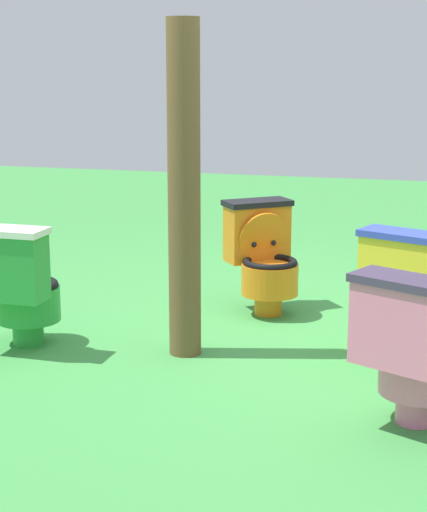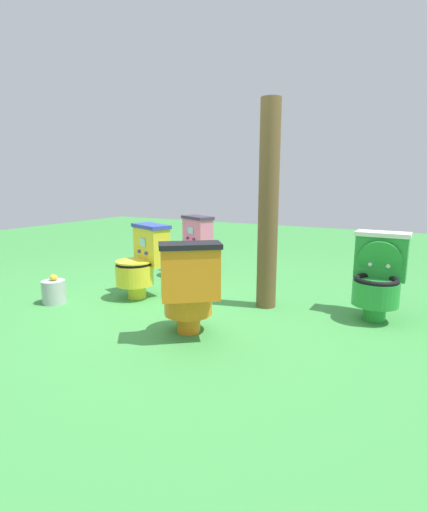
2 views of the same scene
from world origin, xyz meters
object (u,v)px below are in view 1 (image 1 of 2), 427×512
Objects in this scene: toilet_green at (20,285)px; toilet_yellow at (407,291)px; toilet_pink at (411,350)px; wooden_post at (184,192)px; toilet_orange at (264,256)px.

toilet_yellow is at bearing 13.48° from toilet_green.
toilet_pink is at bearing -12.83° from toilet_green.
toilet_green is 0.39× the size of wooden_post.
toilet_orange is at bearing 75.02° from wooden_post.
toilet_pink is (0.08, -1.01, 0.00)m from toilet_yellow.
toilet_yellow and toilet_pink have the same top height.
wooden_post is (-1.27, 0.70, 0.55)m from toilet_pink.
toilet_pink is at bearing -28.92° from wooden_post.
wooden_post is at bearing 10.98° from toilet_green.
toilet_green is 1.10m from wooden_post.
wooden_post is (0.93, 0.17, 0.55)m from toilet_green.
toilet_yellow is at bearing 119.66° from toilet_pink.
wooden_post reaches higher than toilet_green.
toilet_orange is 0.39× the size of wooden_post.
toilet_green is at bearing -168.31° from toilet_pink.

